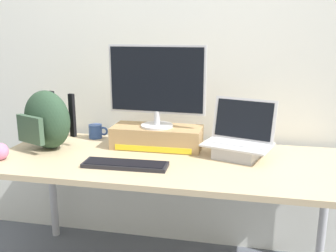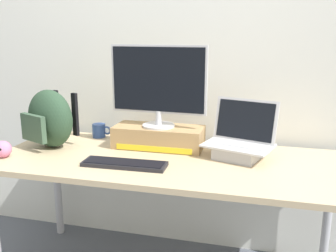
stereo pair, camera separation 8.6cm
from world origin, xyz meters
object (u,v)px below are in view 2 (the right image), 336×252
open_laptop (239,146)px  messenger_backpack (50,119)px  desktop_monitor (158,84)px  external_keyboard (124,164)px  plush_toy (3,149)px  toner_box_yellow (159,137)px  coffee_mug (99,131)px

open_laptop → messenger_backpack: bearing=-159.1°
desktop_monitor → external_keyboard: 0.51m
open_laptop → plush_toy: size_ratio=4.42×
messenger_backpack → external_keyboard: bearing=2.1°
desktop_monitor → messenger_backpack: size_ratio=1.48×
toner_box_yellow → coffee_mug: (-0.43, 0.12, -0.02)m
toner_box_yellow → desktop_monitor: (-0.00, -0.00, 0.31)m
toner_box_yellow → messenger_backpack: 0.64m
messenger_backpack → coffee_mug: size_ratio=3.01×
external_keyboard → coffee_mug: (-0.35, 0.47, 0.03)m
toner_box_yellow → open_laptop: (0.47, -0.07, 0.00)m
external_keyboard → plush_toy: bearing=-178.5°
messenger_backpack → toner_box_yellow: bearing=36.4°
toner_box_yellow → external_keyboard: 0.36m
toner_box_yellow → open_laptop: open_laptop is taller
messenger_backpack → plush_toy: 0.31m
toner_box_yellow → plush_toy: toner_box_yellow is taller
toner_box_yellow → desktop_monitor: desktop_monitor is taller
toner_box_yellow → coffee_mug: toner_box_yellow is taller
external_keyboard → plush_toy: plush_toy is taller
open_laptop → external_keyboard: (-0.55, -0.28, -0.05)m
plush_toy → desktop_monitor: bearing=26.9°
desktop_monitor → messenger_backpack: 0.66m
desktop_monitor → plush_toy: (-0.76, -0.39, -0.33)m
desktop_monitor → messenger_backpack: bearing=-164.1°
coffee_mug → plush_toy: 0.60m
desktop_monitor → plush_toy: size_ratio=6.14×
desktop_monitor → open_laptop: (0.47, -0.07, -0.31)m
toner_box_yellow → plush_toy: bearing=-153.1°
desktop_monitor → toner_box_yellow: bearing=89.0°
plush_toy → toner_box_yellow: bearing=26.9°
open_laptop → external_keyboard: open_laptop is taller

